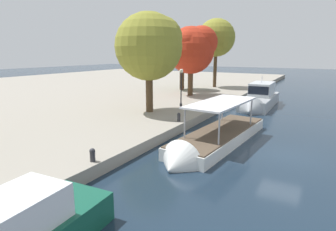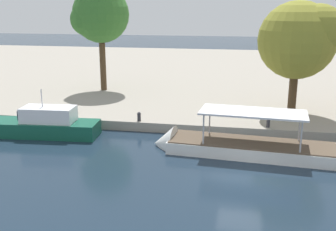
# 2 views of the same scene
# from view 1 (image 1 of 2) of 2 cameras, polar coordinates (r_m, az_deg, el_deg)

# --- Properties ---
(ground_plane) EXTENTS (220.00, 220.00, 0.00)m
(ground_plane) POSITION_cam_1_polar(r_m,az_deg,el_deg) (18.85, 22.57, -7.50)
(ground_plane) COLOR #192838
(tour_boat_1) EXTENTS (12.17, 3.82, 4.08)m
(tour_boat_1) POSITION_cam_1_polar(r_m,az_deg,el_deg) (19.19, 9.35, -5.32)
(tour_boat_1) COLOR silver
(tour_boat_1) RESTS_ON ground_plane
(motor_yacht_2) EXTENTS (10.79, 3.15, 4.61)m
(motor_yacht_2) POSITION_cam_1_polar(r_m,az_deg,el_deg) (34.13, 18.29, 2.97)
(motor_yacht_2) COLOR #9EA3A8
(motor_yacht_2) RESTS_ON ground_plane
(mooring_bollard_0) EXTENTS (0.29, 0.29, 0.73)m
(mooring_bollard_0) POSITION_cam_1_polar(r_m,az_deg,el_deg) (22.58, 2.24, -0.26)
(mooring_bollard_0) COLOR #2D2D33
(mooring_bollard_0) RESTS_ON dock_promenade
(mooring_bollard_1) EXTENTS (0.30, 0.30, 0.71)m
(mooring_bollard_1) POSITION_cam_1_polar(r_m,az_deg,el_deg) (14.87, -15.33, -7.75)
(mooring_bollard_1) COLOR #2D2D33
(mooring_bollard_1) RESTS_ON dock_promenade
(lamp_post) EXTENTS (0.41, 0.41, 3.89)m
(lamp_post) POSITION_cam_1_polar(r_m,az_deg,el_deg) (28.74, 2.73, 6.74)
(lamp_post) COLOR black
(lamp_post) RESTS_ON dock_promenade
(tree_1) EXTENTS (6.03, 6.26, 8.90)m
(tree_1) POSITION_cam_1_polar(r_m,az_deg,el_deg) (36.46, 5.17, 13.72)
(tree_1) COLOR #4C3823
(tree_1) RESTS_ON dock_promenade
(tree_2) EXTENTS (5.40, 5.45, 8.45)m
(tree_2) POSITION_cam_1_polar(r_m,az_deg,el_deg) (42.43, 3.17, 13.01)
(tree_2) COLOR #4C3823
(tree_2) RESTS_ON dock_promenade
(tree_3) EXTENTS (6.49, 6.17, 9.13)m
(tree_3) POSITION_cam_1_polar(r_m,az_deg,el_deg) (26.18, -3.64, 14.23)
(tree_3) COLOR #4C3823
(tree_3) RESTS_ON dock_promenade
(tree_4) EXTENTS (5.96, 5.96, 10.85)m
(tree_4) POSITION_cam_1_polar(r_m,az_deg,el_deg) (46.34, 9.78, 15.56)
(tree_4) COLOR #4C3823
(tree_4) RESTS_ON dock_promenade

